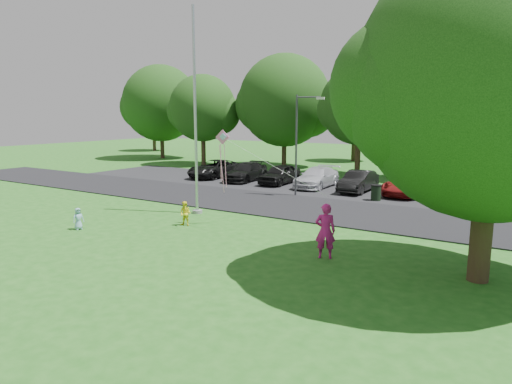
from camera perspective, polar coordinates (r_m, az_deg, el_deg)
The scene contains 14 objects.
ground at distance 17.33m, azimuth -8.88°, elevation -6.93°, with size 120.00×120.00×0.00m, color #1F5E18.
park_road at distance 24.61m, azimuth 4.97°, elevation -1.81°, with size 60.00×6.00×0.06m, color black.
parking_strip at distance 30.45m, azimuth 10.58°, elevation 0.28°, with size 42.00×7.00×0.06m, color black.
flagpole at distance 22.71m, azimuth -7.56°, elevation 7.70°, with size 0.50×0.50×10.00m.
street_lamp at distance 27.45m, azimuth 5.55°, elevation 6.98°, with size 1.69×0.48×6.06m.
trash_can at distance 26.92m, azimuth 14.77°, elevation -0.13°, with size 0.60×0.60×0.95m.
big_tree at distance 14.58m, azimuth 27.13°, elevation 11.52°, with size 8.70×7.91×9.78m.
tree_row at distance 37.90m, azimuth 18.10°, elevation 10.42°, with size 64.35×11.94×10.88m.
horizon_trees at distance 46.87m, azimuth 23.91°, elevation 8.12°, with size 77.46×7.20×7.02m.
parked_cars at distance 30.83m, azimuth 8.63°, elevation 1.76°, with size 23.29×5.10×1.38m.
woman at distance 15.91m, azimuth 8.65°, elevation -4.83°, with size 0.70×0.46×1.93m, color #C71A7B.
child_yellow at distance 20.59m, azimuth -8.83°, elevation -2.68°, with size 0.54×0.42×1.10m, color yellow.
child_blue at distance 21.14m, azimuth -21.34°, elevation -3.13°, with size 0.47×0.30×0.95m, color #85B5CC.
kite at distance 20.05m, azimuth -4.01°, elevation 5.59°, with size 6.16×2.32×2.84m.
Camera 1 is at (10.98, -12.48, 4.93)m, focal length 32.00 mm.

